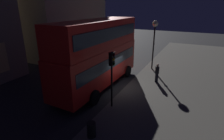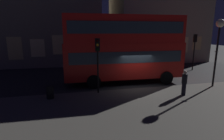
{
  "view_description": "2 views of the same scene",
  "coord_description": "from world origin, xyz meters",
  "px_view_note": "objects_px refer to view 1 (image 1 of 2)",
  "views": [
    {
      "loc": [
        -12.71,
        -5.76,
        6.51
      ],
      "look_at": [
        -1.19,
        -0.03,
        1.93
      ],
      "focal_mm": 28.65,
      "sensor_mm": 36.0,
      "label": 1
    },
    {
      "loc": [
        -4.84,
        -12.85,
        4.34
      ],
      "look_at": [
        -1.78,
        1.0,
        1.24
      ],
      "focal_mm": 28.74,
      "sensor_mm": 36.0,
      "label": 2
    }
  ],
  "objects_px": {
    "traffic_light_near_kerb": "(112,69)",
    "traffic_light_far_side": "(113,36)",
    "pedestrian": "(157,73)",
    "street_lamp": "(155,31)",
    "double_decker_bus": "(98,51)",
    "litter_bin": "(91,130)"
  },
  "relations": [
    {
      "from": "double_decker_bus",
      "to": "pedestrian",
      "type": "distance_m",
      "value": 5.57
    },
    {
      "from": "traffic_light_far_side",
      "to": "litter_bin",
      "type": "bearing_deg",
      "value": 38.6
    },
    {
      "from": "double_decker_bus",
      "to": "pedestrian",
      "type": "height_order",
      "value": "double_decker_bus"
    },
    {
      "from": "litter_bin",
      "to": "traffic_light_far_side",
      "type": "bearing_deg",
      "value": 22.25
    },
    {
      "from": "traffic_light_far_side",
      "to": "street_lamp",
      "type": "relative_size",
      "value": 0.79
    },
    {
      "from": "pedestrian",
      "to": "litter_bin",
      "type": "bearing_deg",
      "value": 172.21
    },
    {
      "from": "double_decker_bus",
      "to": "litter_bin",
      "type": "relative_size",
      "value": 12.1
    },
    {
      "from": "litter_bin",
      "to": "traffic_light_near_kerb",
      "type": "bearing_deg",
      "value": 6.89
    },
    {
      "from": "double_decker_bus",
      "to": "traffic_light_near_kerb",
      "type": "xyz_separation_m",
      "value": [
        -2.56,
        -2.5,
        -0.29
      ]
    },
    {
      "from": "pedestrian",
      "to": "traffic_light_near_kerb",
      "type": "bearing_deg",
      "value": 163.68
    },
    {
      "from": "traffic_light_far_side",
      "to": "double_decker_bus",
      "type": "bearing_deg",
      "value": 35.56
    },
    {
      "from": "double_decker_bus",
      "to": "street_lamp",
      "type": "bearing_deg",
      "value": -23.21
    },
    {
      "from": "traffic_light_near_kerb",
      "to": "litter_bin",
      "type": "distance_m",
      "value": 3.92
    },
    {
      "from": "litter_bin",
      "to": "street_lamp",
      "type": "bearing_deg",
      "value": -0.14
    },
    {
      "from": "traffic_light_far_side",
      "to": "pedestrian",
      "type": "height_order",
      "value": "traffic_light_far_side"
    },
    {
      "from": "traffic_light_near_kerb",
      "to": "pedestrian",
      "type": "height_order",
      "value": "traffic_light_near_kerb"
    },
    {
      "from": "traffic_light_near_kerb",
      "to": "pedestrian",
      "type": "bearing_deg",
      "value": -8.07
    },
    {
      "from": "double_decker_bus",
      "to": "street_lamp",
      "type": "relative_size",
      "value": 1.96
    },
    {
      "from": "traffic_light_near_kerb",
      "to": "traffic_light_far_side",
      "type": "height_order",
      "value": "traffic_light_far_side"
    },
    {
      "from": "traffic_light_far_side",
      "to": "pedestrian",
      "type": "distance_m",
      "value": 9.72
    },
    {
      "from": "traffic_light_far_side",
      "to": "litter_bin",
      "type": "xyz_separation_m",
      "value": [
        -14.72,
        -6.02,
        -2.34
      ]
    },
    {
      "from": "street_lamp",
      "to": "pedestrian",
      "type": "xyz_separation_m",
      "value": [
        -3.44,
        -1.3,
        -3.14
      ]
    }
  ]
}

